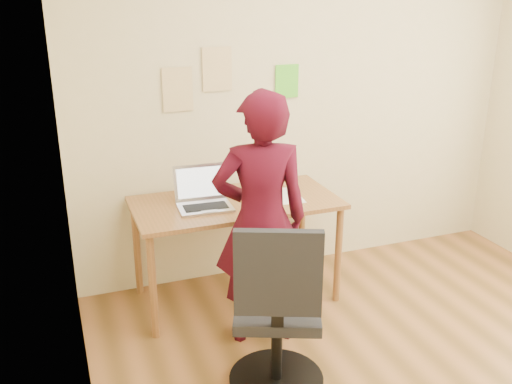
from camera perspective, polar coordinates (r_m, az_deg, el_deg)
name	(u,v)px	position (r m, az deg, el deg)	size (l,w,h in m)	color
room	(460,159)	(2.86, 19.71, 3.10)	(3.58, 3.58, 2.78)	brown
desk	(236,212)	(3.93, -2.03, -2.06)	(1.40, 0.70, 0.74)	brown
laptop	(203,198)	(3.81, -5.30, -0.63)	(0.37, 0.33, 0.25)	#BBBAC2
paper_sheet	(283,196)	(3.99, 2.77, -0.39)	(0.23, 0.33, 0.00)	white
phone	(266,208)	(3.76, 1.00, -1.60)	(0.08, 0.13, 0.01)	black
wall_note_left	(178,90)	(3.97, -7.84, 10.12)	(0.21, 0.00, 0.30)	#D6B880
wall_note_mid	(217,69)	(4.02, -3.91, 12.15)	(0.21, 0.00, 0.30)	#D6B880
wall_note_right	(287,81)	(4.22, 3.11, 11.00)	(0.18, 0.00, 0.24)	#58D02E
office_chair	(277,321)	(3.11, 2.13, -12.78)	(0.59, 0.60, 1.03)	black
person	(261,221)	(3.42, 0.48, -2.88)	(0.58, 0.38, 1.59)	#3D0816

